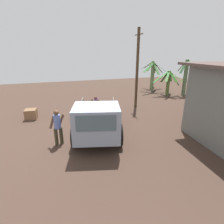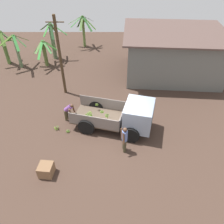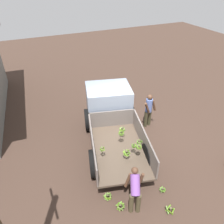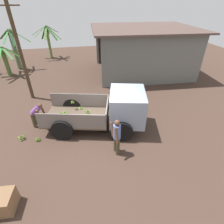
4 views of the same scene
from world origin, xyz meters
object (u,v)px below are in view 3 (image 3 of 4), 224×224
at_px(banana_bunch_on_ground_0, 120,206).
at_px(banana_bunch_on_ground_3, 170,209).
at_px(person_foreground_visitor, 149,109).
at_px(person_worker_loading, 135,189).
at_px(banana_bunch_on_ground_1, 163,189).
at_px(cargo_truck, 110,111).
at_px(banana_bunch_on_ground_2, 108,196).

height_order(banana_bunch_on_ground_0, banana_bunch_on_ground_3, banana_bunch_on_ground_3).
height_order(person_foreground_visitor, banana_bunch_on_ground_3, person_foreground_visitor).
bearing_deg(banana_bunch_on_ground_3, banana_bunch_on_ground_0, 61.24).
height_order(person_worker_loading, banana_bunch_on_ground_1, person_worker_loading).
bearing_deg(person_foreground_visitor, banana_bunch_on_ground_3, -31.98).
bearing_deg(person_foreground_visitor, person_worker_loading, -46.73).
relative_size(cargo_truck, banana_bunch_on_ground_0, 16.66).
bearing_deg(person_worker_loading, banana_bunch_on_ground_2, 73.49).
height_order(cargo_truck, person_worker_loading, cargo_truck).
bearing_deg(cargo_truck, person_foreground_visitor, -87.51).
distance_m(person_worker_loading, banana_bunch_on_ground_3, 1.27).
bearing_deg(cargo_truck, person_worker_loading, -178.24).
height_order(banana_bunch_on_ground_0, banana_bunch_on_ground_2, banana_bunch_on_ground_0).
bearing_deg(banana_bunch_on_ground_1, banana_bunch_on_ground_2, 74.66).
height_order(person_worker_loading, banana_bunch_on_ground_0, person_worker_loading).
relative_size(cargo_truck, banana_bunch_on_ground_3, 17.30).
xyz_separation_m(banana_bunch_on_ground_0, banana_bunch_on_ground_1, (-0.01, -1.54, -0.04)).
distance_m(cargo_truck, banana_bunch_on_ground_1, 3.77).
height_order(cargo_truck, person_foreground_visitor, cargo_truck).
bearing_deg(banana_bunch_on_ground_0, banana_bunch_on_ground_2, 24.48).
relative_size(cargo_truck, banana_bunch_on_ground_1, 22.27).
relative_size(cargo_truck, person_worker_loading, 3.78).
xyz_separation_m(person_foreground_visitor, person_worker_loading, (-3.33, 2.54, -0.13)).
bearing_deg(banana_bunch_on_ground_1, banana_bunch_on_ground_3, 161.99).
bearing_deg(person_worker_loading, person_foreground_visitor, -14.03).
bearing_deg(person_foreground_visitor, banana_bunch_on_ground_0, -51.62).
relative_size(person_worker_loading, banana_bunch_on_ground_0, 4.40).
xyz_separation_m(person_worker_loading, banana_bunch_on_ground_0, (0.06, 0.43, -0.65)).
height_order(cargo_truck, banana_bunch_on_ground_0, cargo_truck).
distance_m(person_foreground_visitor, banana_bunch_on_ground_1, 3.66).
xyz_separation_m(person_worker_loading, banana_bunch_on_ground_3, (-0.66, -0.88, -0.64)).
bearing_deg(banana_bunch_on_ground_0, banana_bunch_on_ground_3, -118.76).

